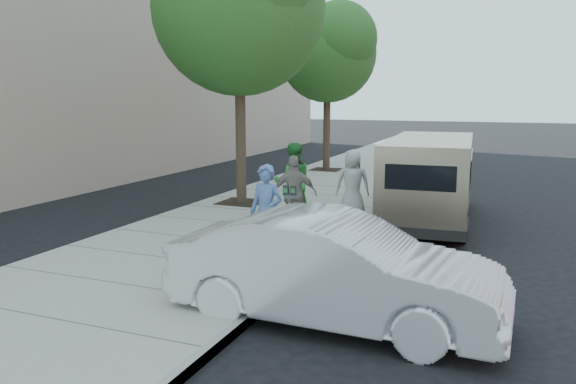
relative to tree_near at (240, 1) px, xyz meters
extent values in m
plane|color=black|center=(2.25, -2.40, -5.55)|extent=(120.00, 120.00, 0.00)
cube|color=gray|center=(1.25, -2.40, -5.47)|extent=(5.00, 60.00, 0.15)
cube|color=gray|center=(3.69, -2.40, -5.47)|extent=(0.12, 60.00, 0.16)
cube|color=black|center=(-0.05, 0.00, -5.39)|extent=(1.20, 1.20, 0.01)
cylinder|color=#38281E|center=(-0.05, 0.00, -3.42)|extent=(0.28, 0.28, 3.96)
sphere|color=#1C541E|center=(-0.05, 0.00, -0.17)|extent=(4.60, 4.60, 4.60)
sphere|color=#1C541E|center=(-0.55, 0.50, 0.13)|extent=(3.22, 3.22, 3.22)
cube|color=black|center=(-0.05, 7.60, -5.39)|extent=(1.20, 1.20, 0.01)
cylinder|color=#38281E|center=(-0.05, 7.60, -3.64)|extent=(0.28, 0.28, 3.52)
sphere|color=#1C541E|center=(-0.05, 7.60, -0.83)|extent=(3.80, 3.80, 3.80)
sphere|color=#1C541E|center=(0.55, 7.20, -0.33)|extent=(2.85, 2.85, 2.85)
sphere|color=#1C541E|center=(-0.55, 8.10, -0.53)|extent=(2.66, 2.66, 2.66)
cylinder|color=gray|center=(2.97, -3.91, -4.90)|extent=(0.05, 0.05, 0.99)
cube|color=gray|center=(2.97, -3.91, -4.37)|extent=(0.20, 0.08, 0.07)
cube|color=#2D2D30|center=(2.89, -3.92, -4.25)|extent=(0.12, 0.10, 0.19)
cube|color=#2D2D30|center=(3.04, -3.90, -4.25)|extent=(0.12, 0.10, 0.19)
cube|color=tan|center=(5.06, 0.09, -4.41)|extent=(2.20, 5.21, 1.88)
cube|color=tan|center=(4.89, 2.87, -4.88)|extent=(1.77, 0.63, 0.80)
cube|color=black|center=(5.22, -2.47, -4.08)|extent=(1.42, 0.11, 0.52)
cylinder|color=black|center=(4.13, 1.72, -5.19)|extent=(0.29, 0.73, 0.72)
cylinder|color=black|center=(5.79, 1.82, -5.19)|extent=(0.29, 0.73, 0.72)
cylinder|color=black|center=(4.34, -1.75, -5.19)|extent=(0.29, 0.73, 0.72)
cylinder|color=black|center=(6.00, -1.64, -5.19)|extent=(0.29, 0.73, 0.72)
imported|color=silver|center=(4.77, -6.77, -4.79)|extent=(4.62, 1.71, 1.51)
imported|color=#4A6B9E|center=(2.90, -4.88, -4.52)|extent=(0.68, 0.48, 1.75)
imported|color=#287C32|center=(2.15, -1.66, -4.46)|extent=(1.14, 1.06, 1.87)
imported|color=#B1B0B3|center=(3.37, -0.82, -4.55)|extent=(0.95, 0.76, 1.68)
imported|color=gray|center=(2.58, -2.66, -4.56)|extent=(1.06, 0.77, 1.68)
camera|label=1|loc=(6.93, -13.82, -2.45)|focal=35.00mm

